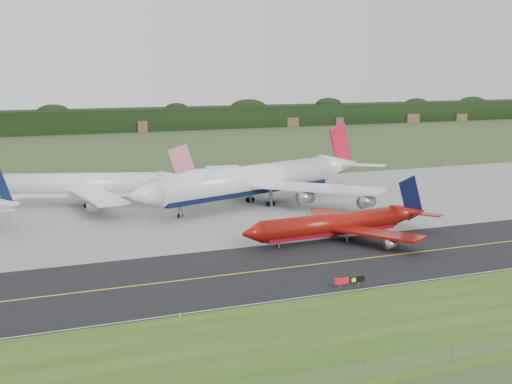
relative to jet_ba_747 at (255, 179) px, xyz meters
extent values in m
plane|color=#3E4E24|center=(-10.67, -50.79, -6.53)|extent=(600.00, 600.00, 0.00)
cube|color=#2D4E17|center=(-10.67, -85.79, -6.52)|extent=(400.00, 30.00, 0.01)
cube|color=black|center=(-10.67, -54.79, -6.52)|extent=(400.00, 32.00, 0.02)
cube|color=gray|center=(-10.67, 0.21, -6.52)|extent=(400.00, 78.00, 0.01)
cube|color=yellow|center=(-10.67, -54.79, -6.50)|extent=(400.00, 0.40, 0.00)
cube|color=silver|center=(-10.67, -70.29, -6.50)|extent=(400.00, 0.25, 0.00)
plane|color=slate|center=(-10.67, -98.79, -5.43)|extent=(320.00, 0.00, 320.00)
cylinder|color=slate|center=(-10.67, -98.79, -5.43)|extent=(0.10, 0.10, 2.20)
cube|color=black|center=(-10.67, 224.21, -0.53)|extent=(700.00, 24.00, 12.00)
cylinder|color=white|center=(-2.59, -0.93, 0.21)|extent=(53.82, 25.12, 6.95)
cube|color=black|center=(-2.59, -0.93, -2.05)|extent=(50.66, 22.55, 2.43)
cone|color=white|center=(-31.54, -11.39, 0.21)|extent=(8.79, 8.86, 6.95)
cone|color=white|center=(29.94, 10.81, 0.73)|extent=(15.94, 11.44, 6.95)
ellipsoid|color=white|center=(-17.00, -6.14, 2.12)|extent=(15.34, 10.37, 4.43)
cube|color=white|center=(11.60, -12.27, -1.01)|extent=(28.84, 28.92, 0.60)
cube|color=white|center=(1.09, 16.85, -1.01)|extent=(12.62, 31.72, 0.60)
cube|color=red|center=(30.67, 11.07, 5.45)|extent=(9.58, 3.91, 14.40)
cylinder|color=gray|center=(7.36, -13.09, -2.91)|extent=(4.56, 4.03, 2.92)
cylinder|color=gray|center=(-2.69, 14.77, -2.91)|extent=(4.56, 4.03, 2.92)
cylinder|color=gray|center=(17.84, -23.62, -2.91)|extent=(4.56, 4.03, 2.92)
cylinder|color=gray|center=(-1.36, 29.56, -2.91)|extent=(4.56, 4.03, 2.92)
cylinder|color=black|center=(-22.14, -7.99, -5.90)|extent=(1.37, 0.95, 1.25)
cylinder|color=slate|center=(2.83, -3.04, -4.20)|extent=(1.25, 1.25, 4.65)
cylinder|color=black|center=(2.83, -3.04, -5.90)|extent=(1.39, 1.01, 1.25)
cylinder|color=slate|center=(0.23, 4.15, -4.20)|extent=(1.25, 1.25, 4.65)
cylinder|color=black|center=(0.23, 4.15, -5.90)|extent=(1.39, 1.01, 1.25)
cylinder|color=maroon|center=(-0.80, -40.41, -3.07)|extent=(31.51, 6.89, 4.23)
cube|color=maroon|center=(-0.80, -40.41, -4.45)|extent=(29.86, 5.70, 1.48)
cone|color=maroon|center=(-18.32, -41.91, -3.07)|extent=(4.26, 4.55, 4.23)
cone|color=maroon|center=(18.88, -38.72, -2.76)|extent=(8.58, 4.92, 4.23)
cube|color=maroon|center=(5.28, -48.62, -3.81)|extent=(13.57, 17.91, 0.48)
cube|color=maroon|center=(3.79, -31.28, -3.81)|extent=(11.28, 18.29, 0.48)
cube|color=black|center=(19.47, -38.67, 0.43)|extent=(6.68, 0.91, 9.63)
cylinder|color=gray|center=(5.33, -52.80, -4.97)|extent=(2.45, 1.97, 1.78)
cylinder|color=gray|center=(3.12, -27.16, -4.97)|extent=(2.45, 1.97, 1.78)
cylinder|color=black|center=(-12.64, -41.43, -6.14)|extent=(0.79, 0.41, 0.76)
cylinder|color=slate|center=(1.89, -42.51, -5.43)|extent=(0.64, 0.64, 2.18)
cylinder|color=black|center=(1.89, -42.51, -6.14)|extent=(0.79, 0.44, 0.76)
cylinder|color=slate|center=(1.49, -37.88, -5.43)|extent=(0.64, 0.64, 2.18)
cylinder|color=black|center=(1.49, -37.88, -6.14)|extent=(0.79, 0.44, 0.76)
cylinder|color=silver|center=(-41.73, 16.59, -1.15)|extent=(41.24, 18.72, 5.77)
cube|color=silver|center=(-41.73, 16.59, -3.03)|extent=(38.81, 16.69, 2.02)
cone|color=silver|center=(-16.83, 8.22, -0.72)|extent=(12.24, 8.97, 5.77)
cube|color=silver|center=(-38.62, 2.99, -2.16)|extent=(10.12, 24.50, 0.52)
cube|color=silver|center=(-31.03, 25.55, -2.16)|extent=(21.85, 22.42, 0.52)
cube|color=red|center=(-16.22, 8.01, 3.03)|extent=(7.69, 2.98, 11.48)
cylinder|color=gray|center=(-40.76, -2.30, -3.74)|extent=(3.76, 3.30, 2.42)
cylinder|color=gray|center=(-29.54, 31.06, -3.74)|extent=(3.76, 3.30, 2.42)
cylinder|color=black|center=(-56.70, 21.63, -6.01)|extent=(1.13, 0.77, 1.04)
cylinder|color=slate|center=(-39.59, 12.52, -4.70)|extent=(1.02, 1.02, 3.64)
cylinder|color=black|center=(-39.59, 12.52, -6.01)|extent=(1.15, 0.82, 1.04)
cylinder|color=slate|center=(-37.56, 18.54, -4.70)|extent=(1.02, 1.02, 3.64)
cylinder|color=black|center=(-37.56, 18.54, -6.01)|extent=(1.15, 0.82, 1.04)
cylinder|color=slate|center=(-14.52, -68.67, -6.15)|extent=(0.13, 0.13, 0.75)
cylinder|color=slate|center=(-11.33, -68.90, -6.15)|extent=(0.13, 0.13, 0.75)
cube|color=#A20C15|center=(-14.20, -68.70, -5.30)|extent=(2.35, 0.36, 0.96)
cube|color=black|center=(-12.18, -68.84, -5.30)|extent=(1.08, 0.27, 0.96)
cube|color=black|center=(-10.90, -68.93, -5.30)|extent=(1.29, 0.28, 0.96)
cylinder|color=yellow|center=(-41.36, -71.29, -6.28)|extent=(0.16, 0.16, 0.50)
cylinder|color=yellow|center=(-8.62, -71.29, -6.28)|extent=(0.16, 0.16, 0.50)
camera|label=1|loc=(-68.26, -162.44, 27.68)|focal=50.00mm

